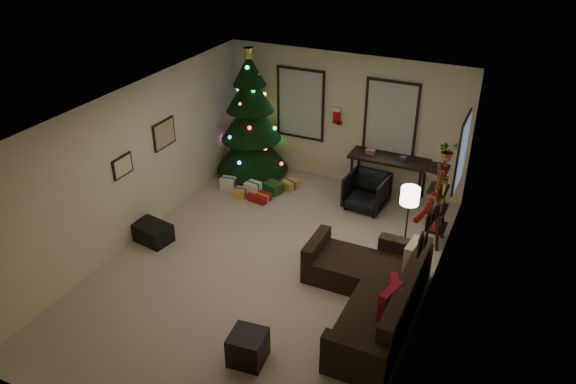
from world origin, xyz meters
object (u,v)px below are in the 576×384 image
object	(u,v)px
bookshelf	(439,203)
sofa	(373,294)
christmas_tree	(251,123)
desk_chair	(367,191)
desk	(389,162)

from	to	relation	value
bookshelf	sofa	bearing A→B (deg)	-101.83
christmas_tree	sofa	bearing A→B (deg)	-40.41
sofa	desk_chair	world-z (taller)	sofa
sofa	desk	size ratio (longest dim) A/B	1.70
sofa	desk_chair	bearing A→B (deg)	109.94
bookshelf	desk	bearing A→B (deg)	133.57
desk	desk_chair	distance (m)	0.79
christmas_tree	bookshelf	distance (m)	4.25
desk	christmas_tree	bearing A→B (deg)	-173.68
desk_chair	bookshelf	distance (m)	1.66
desk_chair	desk	bearing A→B (deg)	76.18
christmas_tree	desk_chair	xyz separation A→B (m)	(2.66, -0.33, -0.82)
sofa	desk	bearing A→B (deg)	103.03
christmas_tree	sofa	xyz separation A→B (m)	(3.67, -3.13, -0.90)
sofa	desk	distance (m)	3.57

